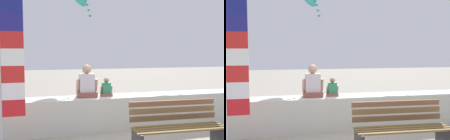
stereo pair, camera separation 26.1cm
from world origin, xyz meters
TOP-DOWN VIEW (x-y plane):
  - seawall_ledge at (0.00, 1.10)m, footprint 6.52×0.63m
  - park_bench at (0.44, -0.50)m, footprint 1.72×0.70m
  - person_adult at (-0.93, 1.12)m, footprint 0.48×0.35m
  - person_child at (-0.48, 1.12)m, footprint 0.28×0.20m
  - flag_banner at (-2.46, 0.29)m, footprint 0.44×0.05m

SIDE VIEW (x-z plane):
  - seawall_ledge at x=0.00m, z-range 0.00..0.76m
  - park_bench at x=0.44m, z-range -0.02..0.86m
  - person_child at x=-0.48m, z-range 0.71..1.14m
  - person_adult at x=-0.93m, z-range 0.68..1.41m
  - flag_banner at x=-2.46m, z-range 0.20..2.95m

